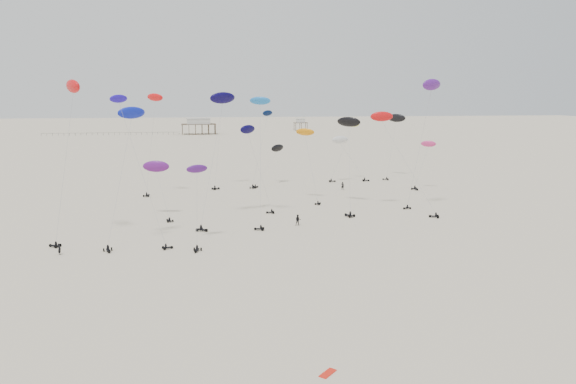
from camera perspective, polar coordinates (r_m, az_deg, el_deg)
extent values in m
plane|color=beige|center=(203.44, -5.46, 3.23)|extent=(900.00, 900.00, 0.00)
cube|color=brown|center=(352.01, -9.06, 6.82)|extent=(21.00, 13.00, 0.30)
cube|color=silver|center=(351.94, -9.07, 7.11)|extent=(14.00, 8.40, 3.20)
cube|color=#B2B2AD|center=(351.87, -9.08, 7.39)|extent=(15.00, 9.00, 0.30)
cube|color=brown|center=(389.41, 1.29, 7.04)|extent=(9.00, 7.00, 0.30)
cube|color=silver|center=(389.35, 1.29, 7.24)|extent=(5.60, 4.20, 2.40)
cube|color=#B2B2AD|center=(389.30, 1.29, 7.44)|extent=(6.00, 4.50, 0.30)
cube|color=black|center=(355.24, -17.50, 5.77)|extent=(80.00, 0.10, 0.10)
cylinder|color=gray|center=(141.74, 13.45, 2.52)|extent=(0.03, 0.03, 10.70)
ellipsoid|color=#DC3381|center=(143.05, 14.08, 4.77)|extent=(3.87, 3.08, 1.83)
cylinder|color=gray|center=(142.01, -2.83, 4.28)|extent=(0.03, 0.03, 18.67)
ellipsoid|color=#04143C|center=(144.77, -2.10, 8.02)|extent=(3.52, 3.15, 1.71)
cylinder|color=gray|center=(100.73, -2.86, 3.00)|extent=(0.03, 0.03, 24.45)
ellipsoid|color=blue|center=(106.83, -2.85, 9.25)|extent=(4.44, 3.18, 1.99)
cylinder|color=gray|center=(86.30, -9.25, -1.69)|extent=(0.03, 0.03, 12.58)
ellipsoid|color=#4E1679|center=(89.15, -9.24, 2.34)|extent=(3.74, 2.46, 1.73)
cylinder|color=gray|center=(88.29, -16.68, 1.11)|extent=(0.03, 0.03, 20.31)
ellipsoid|color=#0D1CB4|center=(91.05, -15.63, 7.76)|extent=(4.72, 3.60, 2.21)
cylinder|color=gray|center=(141.12, -7.01, 4.94)|extent=(0.03, 0.03, 22.09)
ellipsoid|color=#E6560C|center=(144.29, -6.67, 9.49)|extent=(4.63, 2.43, 2.22)
cylinder|color=gray|center=(100.43, -7.65, 3.03)|extent=(0.03, 0.03, 24.35)
ellipsoid|color=#0A053E|center=(105.99, -6.67, 9.48)|extent=(5.72, 4.40, 2.65)
cylinder|color=gray|center=(152.87, 5.55, 3.99)|extent=(0.03, 0.03, 16.26)
ellipsoid|color=#D1D612|center=(155.66, 6.59, 6.86)|extent=(3.70, 2.62, 1.71)
cylinder|color=gray|center=(107.18, -12.64, -0.22)|extent=(0.03, 0.03, 10.93)
ellipsoid|color=#61167A|center=(110.14, -13.26, 2.56)|extent=(5.35, 2.61, 2.45)
cylinder|color=gray|center=(112.32, 12.01, 2.65)|extent=(0.03, 0.03, 22.25)
ellipsoid|color=red|center=(116.45, 9.50, 7.58)|extent=(4.81, 2.06, 2.27)
cylinder|color=gray|center=(160.00, 10.45, 4.32)|extent=(0.03, 0.03, 18.04)
ellipsoid|color=black|center=(164.36, 10.96, 7.40)|extent=(5.25, 5.12, 2.66)
cylinder|color=gray|center=(85.94, -14.52, 1.77)|extent=(0.03, 0.03, 22.32)
ellipsoid|color=#210EB8|center=(87.41, -16.84, 9.06)|extent=(3.01, 2.65, 1.45)
cylinder|color=gray|center=(109.33, -2.94, 2.07)|extent=(0.03, 0.03, 15.72)
ellipsoid|color=#08043A|center=(109.67, -4.13, 6.37)|extent=(3.89, 3.64, 1.93)
cylinder|color=gray|center=(116.21, 13.17, 4.35)|extent=(0.03, 0.03, 23.84)
ellipsoid|color=#571889|center=(117.38, 14.38, 10.52)|extent=(5.60, 4.16, 2.61)
cylinder|color=gray|center=(151.86, 6.59, 3.16)|extent=(0.03, 0.03, 11.93)
ellipsoid|color=silver|center=(151.08, 5.31, 5.31)|extent=(4.93, 2.45, 2.26)
cylinder|color=gray|center=(112.42, 6.22, 2.49)|extent=(0.03, 0.03, 20.89)
ellipsoid|color=black|center=(118.62, 6.19, 7.10)|extent=(5.50, 5.18, 2.65)
cylinder|color=gray|center=(132.76, -13.74, 4.47)|extent=(0.03, 0.03, 21.50)
ellipsoid|color=red|center=(134.52, -13.36, 9.35)|extent=(4.80, 4.45, 2.28)
cylinder|color=gray|center=(93.43, -21.78, 2.49)|extent=(0.03, 0.03, 23.97)
ellipsoid|color=red|center=(96.39, -21.01, 10.00)|extent=(3.93, 5.08, 2.38)
cylinder|color=gray|center=(120.81, 2.41, 2.44)|extent=(0.03, 0.03, 15.45)
ellipsoid|color=orange|center=(123.52, 1.75, 6.12)|extent=(4.66, 3.91, 2.12)
cylinder|color=gray|center=(143.76, -2.17, 2.46)|extent=(0.03, 0.03, 12.24)
ellipsoid|color=black|center=(147.03, -1.08, 4.49)|extent=(4.69, 4.45, 2.33)
imported|color=black|center=(87.69, -22.18, -5.91)|extent=(0.84, 0.86, 1.96)
imported|color=black|center=(99.40, 1.02, -3.42)|extent=(1.17, 0.74, 2.30)
imported|color=black|center=(138.40, 5.56, 0.24)|extent=(1.00, 0.90, 2.27)
cube|color=red|center=(48.43, 4.06, -17.93)|extent=(1.77, 1.77, 0.07)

